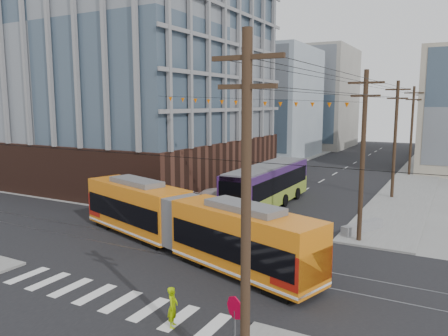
# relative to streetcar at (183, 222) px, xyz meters

# --- Properties ---
(ground) EXTENTS (160.00, 160.00, 0.00)m
(ground) POSITION_rel_streetcar_xyz_m (0.52, -4.09, -1.84)
(ground) COLOR slate
(office_building) EXTENTS (30.00, 25.00, 28.60)m
(office_building) POSITION_rel_streetcar_xyz_m (-21.48, 18.91, 12.46)
(office_building) COLOR #381E16
(office_building) RESTS_ON ground
(bg_bldg_nw_near) EXTENTS (18.00, 16.00, 18.00)m
(bg_bldg_nw_near) POSITION_rel_streetcar_xyz_m (-16.48, 47.91, 7.16)
(bg_bldg_nw_near) COLOR #8C99A5
(bg_bldg_nw_near) RESTS_ON ground
(bg_bldg_nw_far) EXTENTS (16.00, 18.00, 20.00)m
(bg_bldg_nw_far) POSITION_rel_streetcar_xyz_m (-13.48, 67.91, 8.16)
(bg_bldg_nw_far) COLOR gray
(bg_bldg_nw_far) RESTS_ON ground
(utility_pole_near) EXTENTS (0.30, 0.30, 11.00)m
(utility_pole_near) POSITION_rel_streetcar_xyz_m (9.02, -10.09, 3.66)
(utility_pole_near) COLOR black
(utility_pole_near) RESTS_ON ground
(utility_pole_far) EXTENTS (0.30, 0.30, 11.00)m
(utility_pole_far) POSITION_rel_streetcar_xyz_m (9.02, 51.91, 3.66)
(utility_pole_far) COLOR black
(utility_pole_far) RESTS_ON ground
(streetcar) EXTENTS (19.01, 8.36, 3.68)m
(streetcar) POSITION_rel_streetcar_xyz_m (0.00, 0.00, 0.00)
(streetcar) COLOR orange
(streetcar) RESTS_ON ground
(city_bus) EXTENTS (2.92, 13.19, 3.73)m
(city_bus) POSITION_rel_streetcar_xyz_m (-0.14, 13.39, 0.03)
(city_bus) COLOR #361851
(city_bus) RESTS_ON ground
(parked_car_silver) EXTENTS (2.46, 4.39, 1.37)m
(parked_car_silver) POSITION_rel_streetcar_xyz_m (-5.29, 9.55, -1.15)
(parked_car_silver) COLOR #ACACAC
(parked_car_silver) RESTS_ON ground
(parked_car_white) EXTENTS (3.27, 5.26, 1.42)m
(parked_car_white) POSITION_rel_streetcar_xyz_m (-4.42, 12.11, -1.13)
(parked_car_white) COLOR silver
(parked_car_white) RESTS_ON ground
(parked_car_grey) EXTENTS (2.43, 4.50, 1.20)m
(parked_car_grey) POSITION_rel_streetcar_xyz_m (-5.55, 17.64, -1.24)
(parked_car_grey) COLOR slate
(parked_car_grey) RESTS_ON ground
(pedestrian) EXTENTS (0.61, 0.72, 1.69)m
(pedestrian) POSITION_rel_streetcar_xyz_m (4.70, -7.79, -1.00)
(pedestrian) COLOR #AEDA05
(pedestrian) RESTS_ON ground
(jersey_barrier) EXTENTS (2.42, 3.97, 0.79)m
(jersey_barrier) POSITION_rel_streetcar_xyz_m (8.82, 8.96, -1.44)
(jersey_barrier) COLOR slate
(jersey_barrier) RESTS_ON ground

